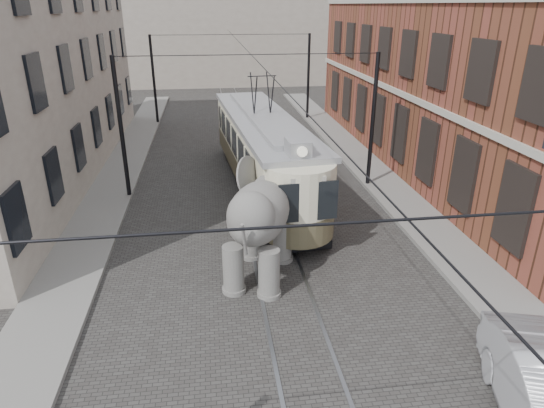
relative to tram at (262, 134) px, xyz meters
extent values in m
plane|color=#3A3836|center=(-0.33, -6.32, -2.55)|extent=(120.00, 120.00, 0.00)
cube|color=slate|center=(5.67, -6.32, -2.48)|extent=(2.00, 60.00, 0.15)
cube|color=slate|center=(-6.83, -6.32, -2.48)|extent=(2.00, 60.00, 0.15)
cube|color=brown|center=(10.67, 2.68, 3.45)|extent=(8.00, 26.00, 12.00)
cube|color=gray|center=(-11.33, 3.68, 2.45)|extent=(7.00, 24.00, 10.00)
cube|color=gray|center=(-0.33, 33.68, 4.45)|extent=(28.00, 10.00, 14.00)
camera|label=1|loc=(-2.27, -20.13, 5.26)|focal=31.11mm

